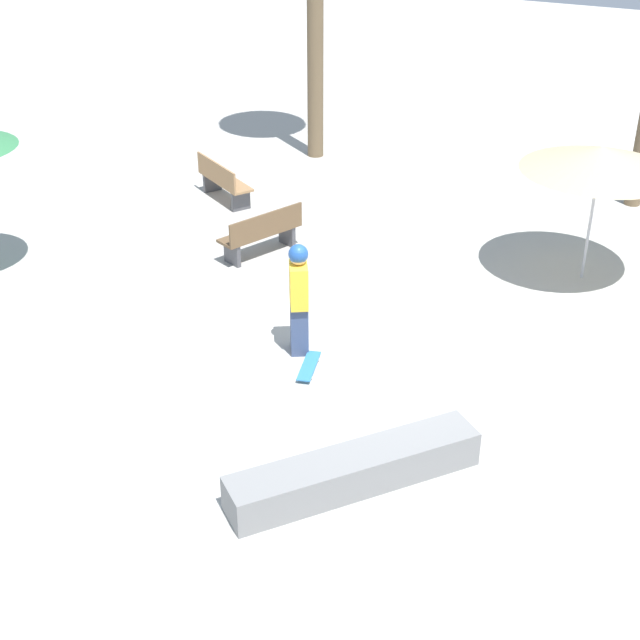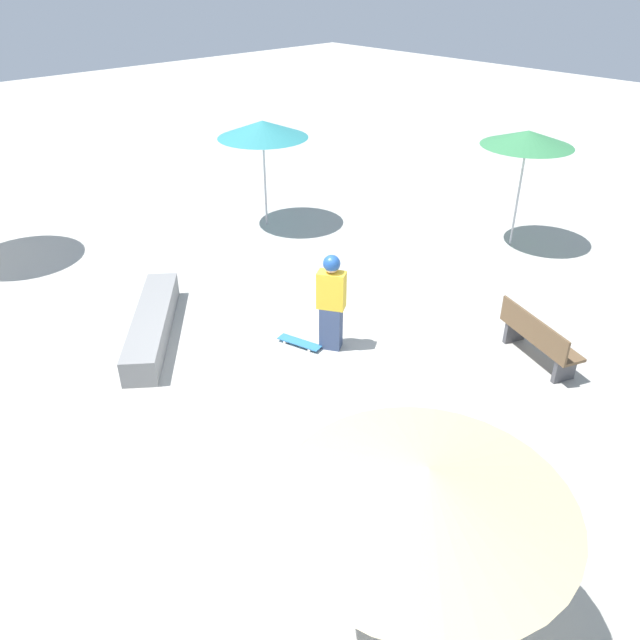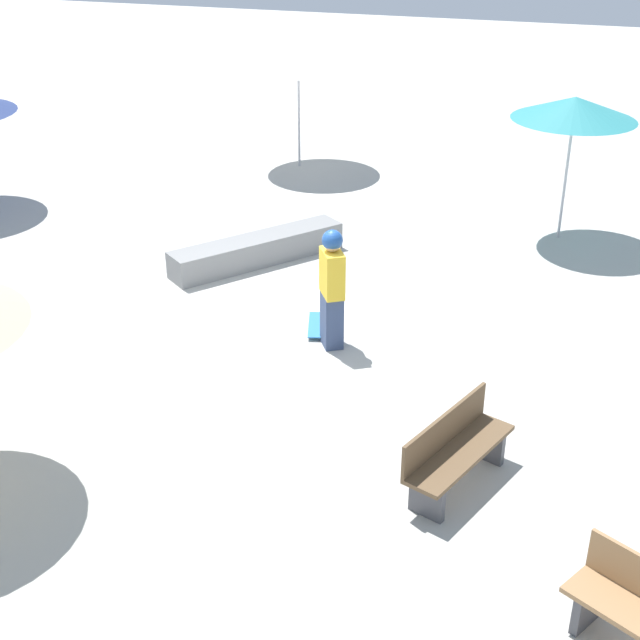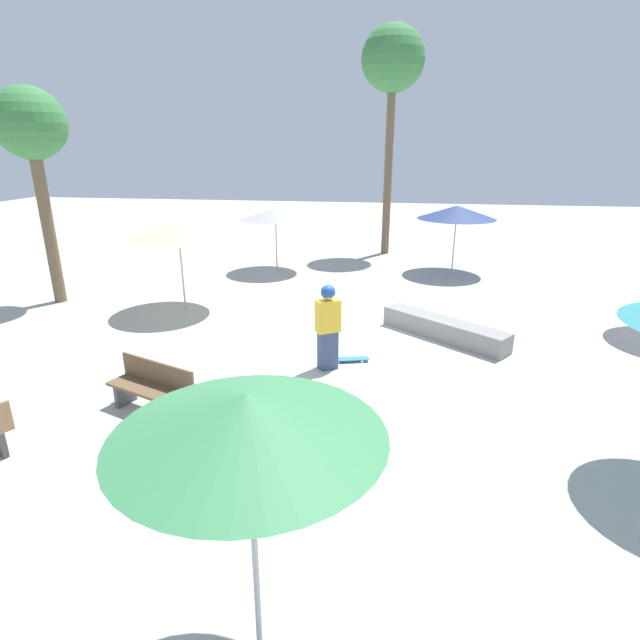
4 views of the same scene
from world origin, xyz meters
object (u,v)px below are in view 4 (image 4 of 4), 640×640
at_px(skateboard, 349,359).
at_px(palm_tree_right, 393,64).
at_px(shade_umbrella_navy, 457,212).
at_px(shade_umbrella_grey, 275,214).
at_px(skater_main, 328,324).
at_px(palm_tree_far_back, 31,131).
at_px(shade_umbrella_tan, 178,231).
at_px(bench_near, 152,388).
at_px(shade_umbrella_green, 247,416).
at_px(concrete_ledge, 444,329).

relative_size(skateboard, palm_tree_right, 0.10).
distance_m(skateboard, shade_umbrella_navy, 8.84).
height_order(shade_umbrella_grey, palm_tree_right, palm_tree_right).
height_order(skater_main, palm_tree_far_back, palm_tree_far_back).
bearing_deg(shade_umbrella_grey, shade_umbrella_tan, -16.59).
distance_m(shade_umbrella_tan, palm_tree_far_back, 4.53).
relative_size(shade_umbrella_navy, shade_umbrella_grey, 1.08).
bearing_deg(shade_umbrella_grey, bench_near, 1.91).
bearing_deg(bench_near, shade_umbrella_green, 147.80).
height_order(skateboard, shade_umbrella_navy, shade_umbrella_navy).
height_order(shade_umbrella_tan, palm_tree_far_back, palm_tree_far_back).
bearing_deg(skateboard, shade_umbrella_tan, 133.65).
distance_m(shade_umbrella_grey, palm_tree_far_back, 7.40).
bearing_deg(skateboard, shade_umbrella_grey, 98.03).
height_order(skater_main, concrete_ledge, skater_main).
height_order(skater_main, shade_umbrella_tan, shade_umbrella_tan).
distance_m(skater_main, shade_umbrella_tan, 5.50).
distance_m(skateboard, palm_tree_right, 13.16).
xyz_separation_m(concrete_ledge, palm_tree_far_back, (-1.27, -10.55, 4.32)).
height_order(skater_main, shade_umbrella_grey, shade_umbrella_grey).
xyz_separation_m(shade_umbrella_tan, shade_umbrella_grey, (-4.72, 1.41, -0.13)).
bearing_deg(palm_tree_right, shade_umbrella_grey, -45.12).
relative_size(skater_main, shade_umbrella_navy, 0.65).
bearing_deg(skater_main, concrete_ledge, 8.65).
xyz_separation_m(skateboard, palm_tree_right, (-11.16, 0.34, 6.96)).
xyz_separation_m(skater_main, shade_umbrella_grey, (-7.87, -2.94, 1.06)).
distance_m(shade_umbrella_tan, shade_umbrella_green, 10.33).
xyz_separation_m(bench_near, palm_tree_far_back, (-5.46, -5.55, 4.13)).
bearing_deg(palm_tree_far_back, shade_umbrella_navy, 114.74).
distance_m(skater_main, bench_near, 3.42).
height_order(skateboard, bench_near, bench_near).
bearing_deg(skateboard, shade_umbrella_navy, 55.30).
xyz_separation_m(shade_umbrella_grey, palm_tree_right, (-3.66, 3.67, 5.03)).
bearing_deg(concrete_ledge, skateboard, -50.25).
height_order(concrete_ledge, bench_near, bench_near).
bearing_deg(shade_umbrella_navy, shade_umbrella_tan, -54.45).
distance_m(concrete_ledge, shade_umbrella_tan, 7.09).
relative_size(shade_umbrella_green, shade_umbrella_navy, 0.99).
bearing_deg(skateboard, palm_tree_right, 72.32).
bearing_deg(palm_tree_far_back, skateboard, 71.08).
xyz_separation_m(skateboard, shade_umbrella_tan, (-2.78, -4.74, 2.06)).
distance_m(skater_main, shade_umbrella_navy, 9.16).
bearing_deg(bench_near, palm_tree_right, -82.41).
relative_size(concrete_ledge, palm_tree_right, 0.33).
xyz_separation_m(skater_main, concrete_ledge, (-2.03, 2.39, -0.70)).
bearing_deg(shade_umbrella_tan, palm_tree_far_back, -92.23).
distance_m(skateboard, concrete_ledge, 2.60).
xyz_separation_m(concrete_ledge, shade_umbrella_tan, (-1.12, -6.74, 1.89)).
relative_size(skater_main, shade_umbrella_green, 0.66).
height_order(shade_umbrella_tan, palm_tree_right, palm_tree_right).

